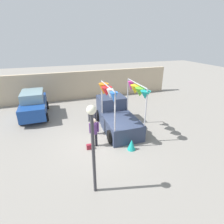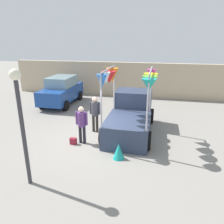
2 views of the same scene
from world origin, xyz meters
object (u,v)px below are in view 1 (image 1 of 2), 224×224
person_customer (94,130)px  folded_kite_bundle_teal (132,145)px  vendor_truck (116,114)px  person_vendor (93,118)px  parked_car (34,104)px  street_lamp (93,139)px  handbag (89,147)px

person_customer → folded_kite_bundle_teal: bearing=-28.3°
vendor_truck → person_vendor: vendor_truck is taller
parked_car → person_customer: (3.36, -5.33, 0.05)m
street_lamp → person_vendor: bearing=78.2°
person_vendor → handbag: (-0.56, -1.48, -0.92)m
person_customer → folded_kite_bundle_teal: size_ratio=2.75×
parked_car → folded_kite_bundle_teal: bearing=-50.8°
parked_car → handbag: 6.35m
vendor_truck → handbag: size_ratio=14.79×
parked_car → folded_kite_bundle_teal: 8.14m
person_vendor → vendor_truck: bearing=15.0°
handbag → vendor_truck: bearing=41.0°
person_customer → handbag: bearing=-150.3°
street_lamp → folded_kite_bundle_teal: street_lamp is taller
street_lamp → parked_car: bearing=107.8°
vendor_truck → handbag: (-2.22, -1.93, -0.81)m
vendor_truck → street_lamp: (-2.55, -4.72, 1.42)m
person_customer → handbag: 0.95m
parked_car → street_lamp: (2.67, -8.32, 1.42)m
person_vendor → street_lamp: size_ratio=0.49×
vendor_truck → person_customer: 2.54m
person_vendor → handbag: person_vendor is taller
person_vendor → street_lamp: bearing=-101.8°
vendor_truck → person_vendor: (-1.66, -0.45, 0.12)m
person_customer → handbag: person_customer is taller
parked_car → person_vendor: 5.40m
parked_car → folded_kite_bundle_teal: (5.13, -6.29, -0.64)m
parked_car → vendor_truck: bearing=-34.6°
vendor_truck → street_lamp: size_ratio=1.16×
parked_car → handbag: bearing=-61.5°
person_customer → person_vendor: size_ratio=0.94×
person_customer → person_vendor: 1.30m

